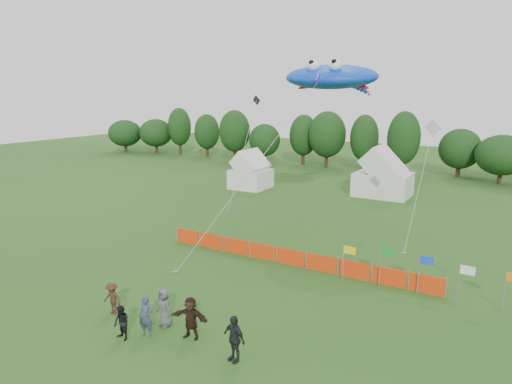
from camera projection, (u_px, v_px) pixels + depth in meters
The scene contains 15 objects.
ground at pixel (188, 330), 20.37m from camera, with size 160.00×160.00×0.00m, color #234C16.
treeline at pixel (427, 143), 56.46m from camera, with size 104.57×8.78×8.36m.
tent_left at pixel (251, 173), 50.19m from camera, with size 3.88×3.88×3.42m.
tent_right at pixel (383, 177), 46.42m from camera, with size 5.49×4.39×3.88m.
barrier_fence at pixel (290, 257), 27.96m from camera, with size 17.90×0.06×1.00m.
flag_row at pixel (421, 269), 23.59m from camera, with size 8.73×0.61×2.26m.
spectator_a at pixel (146, 317), 19.70m from camera, with size 0.67×0.44×1.84m, color #2E3B4E.
spectator_b at pixel (122, 323), 19.46m from camera, with size 0.75×0.58×1.54m, color black.
spectator_c at pixel (112, 298), 21.73m from camera, with size 1.01×0.58×1.57m, color #3A2217.
spectator_d at pixel (234, 338), 17.89m from camera, with size 1.13×0.47×1.92m, color black.
spectator_e at pixel (164, 307), 20.61m from camera, with size 0.87×0.57×1.79m, color #4B4B50.
spectator_f at pixel (191, 318), 19.57m from camera, with size 1.73×0.55×1.87m, color black.
stingray_kite at pixel (334, 77), 33.51m from camera, with size 8.28×22.01×12.71m.
small_kite_white at pixel (426, 159), 31.59m from camera, with size 1.26×5.12×8.60m.
small_kite_dark at pixel (246, 142), 41.11m from camera, with size 1.19×4.32×10.15m.
Camera 1 is at (12.07, -14.44, 10.41)m, focal length 32.00 mm.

